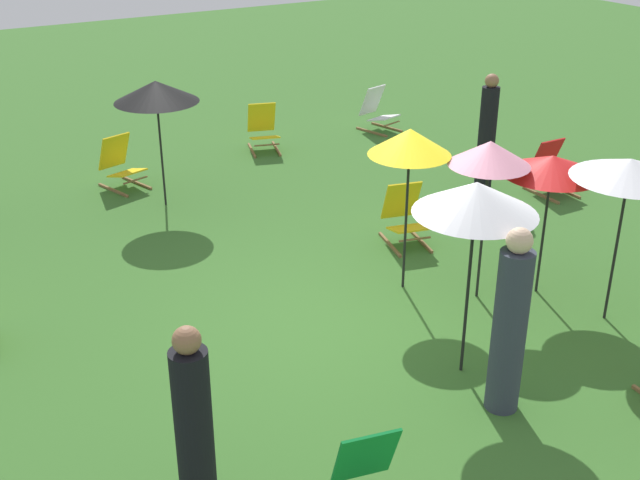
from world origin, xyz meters
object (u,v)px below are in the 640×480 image
at_px(umbrella_1, 630,169).
at_px(deckchair_10, 552,170).
at_px(deckchair_1, 263,130).
at_px(person_0, 487,135).
at_px(deckchair_8, 405,217).
at_px(deckchair_2, 121,164).
at_px(umbrella_5, 476,198).
at_px(person_2, 194,433).
at_px(deckchair_0, 378,111).
at_px(umbrella_0, 490,154).
at_px(umbrella_4, 552,165).
at_px(umbrella_3, 410,142).
at_px(umbrella_2, 156,92).
at_px(person_3, 510,326).

bearing_deg(umbrella_1, deckchair_10, 54.44).
bearing_deg(deckchair_1, deckchair_10, -37.70).
distance_m(deckchair_10, person_0, 1.13).
distance_m(deckchair_8, deckchair_10, 3.01).
height_order(deckchair_2, umbrella_5, umbrella_5).
bearing_deg(person_2, deckchair_1, -74.73).
height_order(deckchair_8, umbrella_5, umbrella_5).
relative_size(deckchair_0, umbrella_0, 0.45).
height_order(deckchair_10, umbrella_1, umbrella_1).
relative_size(umbrella_4, person_2, 0.98).
distance_m(deckchair_1, deckchair_2, 2.76).
xyz_separation_m(deckchair_8, umbrella_5, (-1.26, -2.74, 1.49)).
relative_size(umbrella_3, umbrella_5, 0.98).
distance_m(deckchair_1, person_2, 8.89).
distance_m(deckchair_10, umbrella_5, 5.46).
distance_m(umbrella_3, person_0, 3.66).
bearing_deg(deckchair_0, umbrella_0, -128.65).
bearing_deg(umbrella_4, umbrella_5, -155.31).
bearing_deg(umbrella_4, umbrella_2, 121.00).
relative_size(deckchair_0, umbrella_5, 0.42).
distance_m(umbrella_2, umbrella_5, 5.70).
height_order(deckchair_1, person_2, person_2).
distance_m(deckchair_1, person_3, 7.94).
relative_size(umbrella_4, person_3, 0.93).
relative_size(deckchair_2, umbrella_4, 0.51).
bearing_deg(umbrella_3, deckchair_8, 53.81).
relative_size(deckchair_10, person_3, 0.45).
relative_size(deckchair_0, deckchair_1, 0.99).
distance_m(deckchair_10, umbrella_1, 4.05).
distance_m(deckchair_1, umbrella_1, 7.31).
xyz_separation_m(deckchair_0, person_2, (-6.80, -7.65, 0.45)).
bearing_deg(deckchair_1, deckchair_0, 15.69).
distance_m(deckchair_1, umbrella_0, 6.20).
height_order(deckchair_2, person_0, person_0).
bearing_deg(umbrella_1, deckchair_1, 95.39).
xyz_separation_m(umbrella_1, umbrella_2, (-3.07, 5.61, -0.05)).
distance_m(deckchair_1, person_0, 4.04).
bearing_deg(umbrella_3, umbrella_0, -45.78).
bearing_deg(umbrella_3, person_2, -147.24).
height_order(deckchair_8, umbrella_0, umbrella_0).
height_order(umbrella_2, umbrella_3, umbrella_3).
bearing_deg(deckchair_0, deckchair_1, 163.82).
relative_size(umbrella_0, umbrella_4, 1.12).
bearing_deg(deckchair_1, deckchair_2, -152.75).
bearing_deg(deckchair_2, umbrella_3, -86.31).
bearing_deg(person_0, deckchair_1, -59.37).
distance_m(umbrella_4, person_2, 5.13).
relative_size(deckchair_2, person_3, 0.47).
distance_m(umbrella_4, person_0, 3.37).
bearing_deg(person_3, deckchair_2, -143.15).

